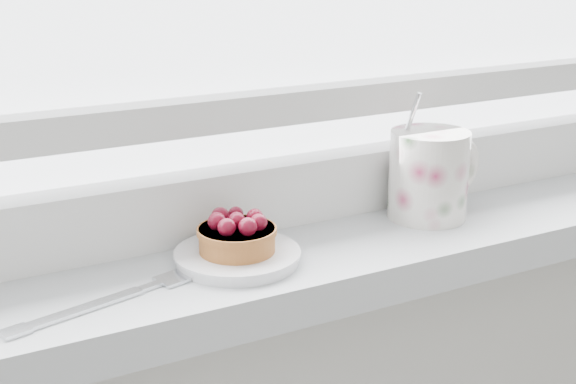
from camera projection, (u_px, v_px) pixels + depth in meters
saucer at (237, 257)px, 0.78m from camera, size 0.12×0.12×0.01m
raspberry_tart at (237, 234)px, 0.77m from camera, size 0.08×0.08×0.04m
floral_mug at (431, 172)px, 0.89m from camera, size 0.13×0.10×0.14m
fork at (121, 296)px, 0.70m from camera, size 0.22×0.07×0.00m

